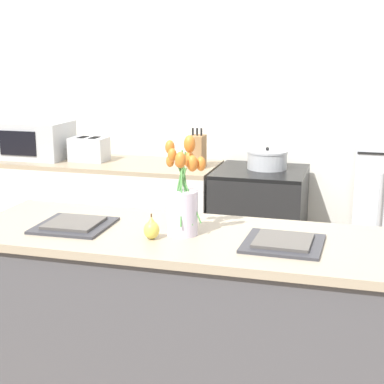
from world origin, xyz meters
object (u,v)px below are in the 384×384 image
Objects in this scene: microwave at (36,140)px; knife_block at (197,151)px; pear_figurine at (152,229)px; plate_setting_left at (74,225)px; flower_vase at (183,200)px; stove_range at (259,233)px; plate_setting_right at (283,242)px; cooking_pot at (267,160)px; toaster at (89,149)px.

knife_block is (1.25, -0.03, -0.02)m from microwave.
pear_figurine is 0.39× the size of knife_block.
knife_block is at bearing 85.84° from plate_setting_left.
stove_range is at bearing 87.62° from flower_vase.
plate_setting_right is at bearing -3.45° from flower_vase.
cooking_pot is (0.10, 1.66, -0.12)m from flower_vase.
microwave reaches higher than cooking_pot.
toaster is at bearing -0.44° from microwave.
cooking_pot is at bearing 2.43° from toaster.
pear_figurine is 0.53m from plate_setting_right.
pear_figurine is 0.34× the size of plate_setting_left.
flower_vase is 1.32× the size of plate_setting_left.
flower_vase is 1.66m from cooking_pot.
microwave is at bearing 178.66° from knife_block.
cooking_pot is 1.02× the size of knife_block.
plate_setting_left is (-0.55, -1.63, 0.49)m from stove_range.
pear_figurine is 0.38× the size of toaster.
microwave is 1.78× the size of knife_block.
cooking_pot is 0.57× the size of microwave.
microwave reaches higher than stove_range.
flower_vase reaches higher than stove_range.
stove_range is 8.41× the size of pear_figurine.
flower_vase is 1.62m from knife_block.
cooking_pot is 0.48m from knife_block.
toaster is 1.02× the size of cooking_pot.
knife_block is (-0.37, 1.58, -0.07)m from flower_vase.
plate_setting_left is (-0.38, 0.07, -0.03)m from pear_figurine.
toaster is 0.58× the size of microwave.
cooking_pot is 1.72m from microwave.
pear_figurine is 2.28m from microwave.
flower_vase reaches higher than toaster.
plate_setting_left is at bearing 169.99° from pear_figurine.
knife_block is (-0.47, -0.08, 0.05)m from cooking_pot.
microwave is at bearing 141.33° from plate_setting_right.
flower_vase is at bearing -92.38° from stove_range.
plate_setting_right is (0.42, -0.03, -0.14)m from flower_vase.
toaster is at bearing 122.60° from pear_figurine.
plate_setting_right is 1.14× the size of cooking_pot.
stove_range is at bearing -122.60° from cooking_pot.
cooking_pot is at bearing 1.71° from microwave.
plate_setting_left is at bearing -66.67° from toaster.
toaster reaches higher than cooking_pot.
toaster is at bearing 178.20° from knife_block.
cooking_pot is at bearing 83.34° from pear_figurine.
stove_range is at bearing 0.18° from toaster.
microwave reaches higher than plate_setting_left.
microwave is at bearing -178.29° from cooking_pot.
flower_vase is 1.51× the size of cooking_pot.
microwave is at bearing 179.56° from toaster.
flower_vase reaches higher than plate_setting_left.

